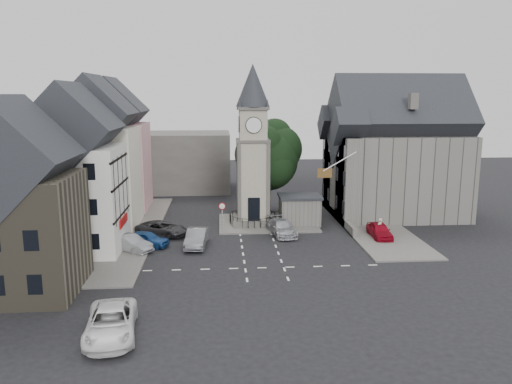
{
  "coord_description": "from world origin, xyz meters",
  "views": [
    {
      "loc": [
        -3.33,
        -42.26,
        13.24
      ],
      "look_at": [
        0.1,
        5.0,
        3.96
      ],
      "focal_mm": 35.0,
      "sensor_mm": 36.0,
      "label": 1
    }
  ],
  "objects": [
    {
      "name": "town_tree",
      "position": [
        2.0,
        13.0,
        6.97
      ],
      "size": [
        7.2,
        7.2,
        10.8
      ],
      "color": "black",
      "rests_on": "ground"
    },
    {
      "name": "van_sw_white",
      "position": [
        -9.5,
        -16.0,
        0.8
      ],
      "size": [
        3.32,
        6.04,
        1.6
      ],
      "primitive_type": "imported",
      "rotation": [
        0.0,
        0.0,
        0.12
      ],
      "color": "silver",
      "rests_on": "ground"
    },
    {
      "name": "ground",
      "position": [
        0.0,
        0.0,
        0.0
      ],
      "size": [
        120.0,
        120.0,
        0.0
      ],
      "primitive_type": "plane",
      "color": "black",
      "rests_on": "ground"
    },
    {
      "name": "road_markings",
      "position": [
        0.0,
        -5.5,
        0.01
      ],
      "size": [
        20.0,
        8.0,
        0.01
      ],
      "primitive_type": "cube",
      "color": "silver",
      "rests_on": "ground"
    },
    {
      "name": "terrace_pink",
      "position": [
        -15.5,
        16.0,
        6.58
      ],
      "size": [
        8.1,
        7.6,
        12.8
      ],
      "color": "#CF8E97",
      "rests_on": "ground"
    },
    {
      "name": "pavement_west",
      "position": [
        -12.5,
        6.0,
        0.07
      ],
      "size": [
        6.0,
        30.0,
        0.14
      ],
      "primitive_type": "cube",
      "color": "#595651",
      "rests_on": "ground"
    },
    {
      "name": "car_west_grey",
      "position": [
        -8.95,
        4.16,
        0.7
      ],
      "size": [
        5.52,
        4.17,
        1.39
      ],
      "primitive_type": "imported",
      "rotation": [
        0.0,
        0.0,
        1.15
      ],
      "color": "#2D2D2F",
      "rests_on": "ground"
    },
    {
      "name": "terrace_cream",
      "position": [
        -15.5,
        8.0,
        6.58
      ],
      "size": [
        8.1,
        7.6,
        12.8
      ],
      "color": "beige",
      "rests_on": "ground"
    },
    {
      "name": "car_island_east",
      "position": [
        2.5,
        3.67,
        0.73
      ],
      "size": [
        2.81,
        5.3,
        1.46
      ],
      "primitive_type": "imported",
      "rotation": [
        0.0,
        0.0,
        0.16
      ],
      "color": "#B0B1B9",
      "rests_on": "ground"
    },
    {
      "name": "pavement_east",
      "position": [
        12.0,
        8.0,
        0.07
      ],
      "size": [
        6.0,
        26.0,
        0.14
      ],
      "primitive_type": "cube",
      "color": "#595651",
      "rests_on": "ground"
    },
    {
      "name": "flagpole",
      "position": [
        8.0,
        4.0,
        7.0
      ],
      "size": [
        3.68,
        0.1,
        2.74
      ],
      "color": "white",
      "rests_on": "ground"
    },
    {
      "name": "backdrop_west",
      "position": [
        -12.0,
        28.0,
        4.0
      ],
      "size": [
        20.0,
        10.0,
        8.0
      ],
      "primitive_type": "cube",
      "color": "#4C4944",
      "rests_on": "ground"
    },
    {
      "name": "east_boundary_wall",
      "position": [
        9.2,
        10.0,
        0.45
      ],
      "size": [
        0.4,
        16.0,
        0.9
      ],
      "primitive_type": "cube",
      "color": "#605F59",
      "rests_on": "ground"
    },
    {
      "name": "building_sw_stone",
      "position": [
        -17.0,
        -9.0,
        5.35
      ],
      "size": [
        8.6,
        7.6,
        10.4
      ],
      "color": "#4A4437",
      "rests_on": "ground"
    },
    {
      "name": "stone_shelter",
      "position": [
        4.8,
        7.5,
        1.55
      ],
      "size": [
        4.3,
        3.3,
        3.08
      ],
      "color": "#605F59",
      "rests_on": "ground"
    },
    {
      "name": "east_building",
      "position": [
        15.59,
        11.0,
        6.26
      ],
      "size": [
        14.4,
        11.4,
        12.6
      ],
      "color": "#605F59",
      "rests_on": "ground"
    },
    {
      "name": "terrace_tudor",
      "position": [
        -15.5,
        0.0,
        6.19
      ],
      "size": [
        8.1,
        7.6,
        12.0
      ],
      "color": "silver",
      "rests_on": "ground"
    },
    {
      "name": "warning_sign_post",
      "position": [
        -3.2,
        5.43,
        2.03
      ],
      "size": [
        0.7,
        0.19,
        2.85
      ],
      "color": "black",
      "rests_on": "ground"
    },
    {
      "name": "clock_tower",
      "position": [
        0.0,
        7.99,
        8.12
      ],
      "size": [
        4.86,
        4.86,
        16.25
      ],
      "color": "#4C4944",
      "rests_on": "ground"
    },
    {
      "name": "central_island",
      "position": [
        1.5,
        8.0,
        0.08
      ],
      "size": [
        10.0,
        8.0,
        0.16
      ],
      "primitive_type": "cube",
      "color": "#595651",
      "rests_on": "ground"
    },
    {
      "name": "car_east_red",
      "position": [
        11.5,
        1.94,
        0.72
      ],
      "size": [
        1.77,
        4.27,
        1.44
      ],
      "primitive_type": "imported",
      "rotation": [
        0.0,
        0.0,
        -0.02
      ],
      "color": "#9E081B",
      "rests_on": "ground"
    },
    {
      "name": "car_west_silver",
      "position": [
        -11.12,
        -0.5,
        0.71
      ],
      "size": [
        4.34,
        3.77,
        1.41
      ],
      "primitive_type": "imported",
      "rotation": [
        0.0,
        0.0,
        0.93
      ],
      "color": "gray",
      "rests_on": "ground"
    },
    {
      "name": "car_west_blue",
      "position": [
        -9.95,
        0.76,
        0.7
      ],
      "size": [
        4.45,
        2.97,
        1.41
      ],
      "primitive_type": "imported",
      "rotation": [
        0.0,
        0.0,
        1.22
      ],
      "color": "navy",
      "rests_on": "ground"
    },
    {
      "name": "car_island_silver",
      "position": [
        -5.5,
        0.5,
        0.79
      ],
      "size": [
        2.08,
        4.93,
        1.58
      ],
      "primitive_type": "imported",
      "rotation": [
        0.0,
        0.0,
        -0.09
      ],
      "color": "gray",
      "rests_on": "ground"
    },
    {
      "name": "pedestrian",
      "position": [
        11.5,
        2.0,
        0.94
      ],
      "size": [
        0.82,
        0.79,
        1.88
      ],
      "primitive_type": "imported",
      "rotation": [
        0.0,
        0.0,
        3.85
      ],
      "color": "beige",
      "rests_on": "ground"
    }
  ]
}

